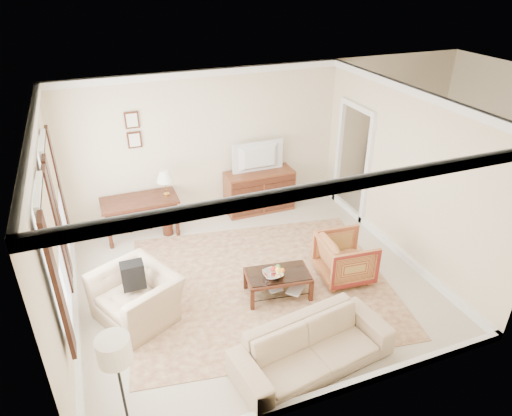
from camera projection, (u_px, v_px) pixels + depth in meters
room_shell at (250, 136)px, 6.29m from camera, size 5.51×5.01×2.91m
annex_bedroom at (430, 189)px, 9.67m from camera, size 3.00×2.70×2.90m
window_front at (55, 259)px, 5.31m from camera, size 0.12×1.56×1.80m
window_rear at (55, 200)px, 6.62m from camera, size 0.12×1.56×1.80m
doorway at (352, 163)px, 9.04m from camera, size 0.10×1.12×2.25m
rug at (261, 283)px, 7.38m from camera, size 4.53×4.05×0.01m
writing_desk at (140, 205)px, 8.40m from camera, size 1.38×0.69×0.76m
desk_chair at (137, 202)px, 8.74m from camera, size 0.49×0.49×1.05m
desk_lamp at (165, 183)px, 8.39m from camera, size 0.32×0.32×0.50m
framed_prints at (133, 130)px, 8.16m from camera, size 0.25×0.04×0.68m
sideboard at (259, 191)px, 9.39m from camera, size 1.39×0.54×0.86m
tv at (260, 149)px, 8.93m from camera, size 1.01×0.58×0.13m
coffee_table at (278, 278)px, 7.00m from camera, size 1.05×0.71×0.41m
fruit_bowl at (273, 274)px, 6.85m from camera, size 0.42×0.42×0.10m
book_a at (267, 288)px, 7.04m from camera, size 0.28×0.05×0.38m
book_b at (289, 288)px, 7.04m from camera, size 0.20×0.23×0.38m
striped_armchair at (345, 256)px, 7.35m from camera, size 0.83×0.88×0.83m
club_armchair at (136, 290)px, 6.48m from camera, size 1.15×1.33×0.98m
backpack at (133, 274)px, 6.40m from camera, size 0.31×0.37×0.40m
sofa at (313, 341)px, 5.71m from camera, size 2.14×0.91×0.81m
floor_lamp at (115, 357)px, 4.51m from camera, size 0.34×0.34×1.39m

